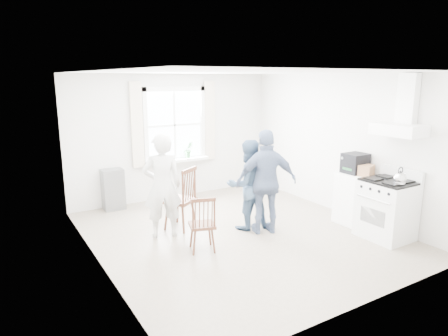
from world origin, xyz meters
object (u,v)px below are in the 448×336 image
(windsor_chair_b, at_px, (203,219))
(person_left, at_px, (162,186))
(gas_stove, at_px, (387,209))
(stereo_stack, at_px, (355,163))
(person_mid, at_px, (248,185))
(low_cabinet, at_px, (354,199))
(windsor_chair_a, at_px, (186,192))
(person_right, at_px, (266,182))

(windsor_chair_b, bearing_deg, person_left, 105.37)
(gas_stove, height_order, stereo_stack, stereo_stack)
(stereo_stack, bearing_deg, person_mid, 157.54)
(low_cabinet, xyz_separation_m, windsor_chair_b, (-2.84, 0.31, 0.08))
(low_cabinet, height_order, person_mid, person_mid)
(windsor_chair_a, bearing_deg, person_right, -37.50)
(windsor_chair_a, bearing_deg, person_left, -168.60)
(stereo_stack, xyz_separation_m, person_right, (-1.60, 0.41, -0.21))
(person_right, bearing_deg, windsor_chair_a, -17.54)
(stereo_stack, distance_m, person_right, 1.67)
(stereo_stack, bearing_deg, windsor_chair_a, 155.35)
(gas_stove, distance_m, person_left, 3.58)
(stereo_stack, distance_m, person_left, 3.33)
(low_cabinet, distance_m, stereo_stack, 0.63)
(gas_stove, distance_m, low_cabinet, 0.70)
(gas_stove, height_order, person_right, person_right)
(person_mid, bearing_deg, low_cabinet, 161.97)
(person_left, bearing_deg, gas_stove, 162.83)
(stereo_stack, bearing_deg, person_right, 165.73)
(gas_stove, height_order, low_cabinet, gas_stove)
(gas_stove, xyz_separation_m, windsor_chair_a, (-2.56, 2.00, 0.17))
(person_right, bearing_deg, person_left, -5.68)
(windsor_chair_b, bearing_deg, gas_stove, -20.09)
(windsor_chair_b, xyz_separation_m, person_right, (1.27, 0.17, 0.33))
(low_cabinet, distance_m, person_mid, 1.92)
(stereo_stack, distance_m, windsor_chair_a, 2.97)
(windsor_chair_a, relative_size, windsor_chair_b, 1.25)
(windsor_chair_a, distance_m, person_left, 0.49)
(windsor_chair_a, xyz_separation_m, person_right, (1.06, -0.82, 0.20))
(gas_stove, xyz_separation_m, windsor_chair_b, (-2.77, 1.01, 0.04))
(person_right, bearing_deg, low_cabinet, -177.12)
(low_cabinet, distance_m, person_right, 1.69)
(windsor_chair_a, distance_m, person_right, 1.36)
(person_left, distance_m, person_right, 1.68)
(stereo_stack, distance_m, windsor_chair_b, 2.93)
(person_left, xyz_separation_m, person_mid, (1.36, -0.41, -0.08))
(stereo_stack, relative_size, person_mid, 0.25)
(low_cabinet, height_order, windsor_chair_a, windsor_chair_a)
(person_mid, relative_size, person_right, 0.89)
(person_left, bearing_deg, windsor_chair_a, -153.41)
(stereo_stack, height_order, person_left, person_left)
(windsor_chair_a, relative_size, person_mid, 0.71)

